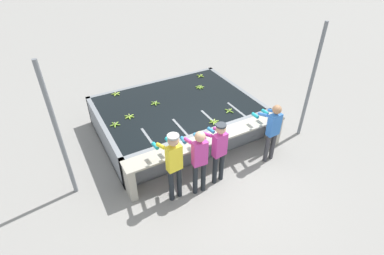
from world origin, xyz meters
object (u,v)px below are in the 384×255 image
Objects in this scene: worker_2 at (218,148)px; banana_bunch_floating_6 at (200,76)px; banana_bunch_floating_5 at (214,122)px; support_post_left at (59,135)px; support_post_right at (311,84)px; banana_bunch_floating_0 at (229,111)px; worker_0 at (173,161)px; worker_1 at (199,157)px; banana_bunch_floating_1 at (129,116)px; worker_3 at (272,128)px; banana_bunch_floating_2 at (155,103)px; banana_bunch_floating_4 at (116,94)px; banana_bunch_floating_7 at (115,125)px; knife_0 at (172,148)px; banana_bunch_floating_3 at (200,87)px.

worker_2 is 3.83m from banana_bunch_floating_6.
banana_bunch_floating_6 is at bearing 67.11° from banana_bunch_floating_5.
support_post_left is 1.00× the size of support_post_right.
banana_bunch_floating_0 is at bearing 47.24° from worker_2.
worker_1 is (0.56, -0.09, -0.06)m from worker_0.
banana_bunch_floating_1 is (-2.44, 1.03, -0.00)m from banana_bunch_floating_0.
worker_1 reaches higher than banana_bunch_floating_1.
worker_1 is at bearing -177.73° from worker_3.
worker_0 is 2.35m from support_post_left.
support_post_right reaches higher than banana_bunch_floating_5.
worker_2 is at bearing -172.30° from support_post_right.
banana_bunch_floating_2 is 4.20m from support_post_right.
support_post_right reaches higher than worker_3.
banana_bunch_floating_5 is (1.74, -2.64, -0.00)m from banana_bunch_floating_4.
knife_0 is (0.85, -1.53, -0.01)m from banana_bunch_floating_7.
worker_2 is at bearing -71.80° from banana_bunch_floating_4.
banana_bunch_floating_0 is at bearing -45.19° from banana_bunch_floating_4.
banana_bunch_floating_7 is (-0.61, 2.11, -0.17)m from worker_0.
banana_bunch_floating_1 is at bearing -92.60° from banana_bunch_floating_4.
knife_0 is at bearing -161.64° from banana_bunch_floating_0.
banana_bunch_floating_3 is (1.71, 2.90, -0.11)m from worker_1.
banana_bunch_floating_3 is at bearing 97.93° from worker_3.
banana_bunch_floating_0 is at bearing -89.82° from banana_bunch_floating_3.
banana_bunch_floating_6 is 0.76× the size of knife_0.
worker_0 is 2.68m from banana_bunch_floating_2.
worker_1 is at bearing -73.09° from banana_bunch_floating_1.
support_post_right is at bearing -63.58° from banana_bunch_floating_6.
banana_bunch_floating_0 is 0.96× the size of banana_bunch_floating_5.
support_post_right is at bearing 7.71° from worker_1.
knife_0 is at bearing 166.34° from worker_3.
banana_bunch_floating_4 is at bearing 160.61° from banana_bunch_floating_3.
banana_bunch_floating_2 is 1.06× the size of banana_bunch_floating_6.
banana_bunch_floating_7 is at bearing 106.04° from worker_0.
banana_bunch_floating_4 is 5.44m from support_post_right.
banana_bunch_floating_2 is (0.85, 0.30, 0.00)m from banana_bunch_floating_1.
banana_bunch_floating_4 is at bearing 126.75° from banana_bunch_floating_2.
banana_bunch_floating_0 is (-0.39, 1.26, -0.08)m from worker_3.
banana_bunch_floating_7 is 1.72m from support_post_left.
banana_bunch_floating_0 is (1.72, 1.34, -0.11)m from worker_1.
worker_0 is 1.93m from banana_bunch_floating_5.
banana_bunch_floating_1 is 2.49m from banana_bunch_floating_3.
banana_bunch_floating_3 is 0.79m from banana_bunch_floating_6.
worker_2 reaches higher than banana_bunch_floating_2.
banana_bunch_floating_3 is 1.01× the size of banana_bunch_floating_4.
knife_0 is (0.35, -3.06, -0.01)m from banana_bunch_floating_4.
banana_bunch_floating_2 and banana_bunch_floating_6 have the same top height.
worker_1 is 1.54m from banana_bunch_floating_5.
worker_3 reaches higher than banana_bunch_floating_7.
banana_bunch_floating_3 reaches higher than knife_0.
banana_bunch_floating_1 is 2.15m from support_post_left.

